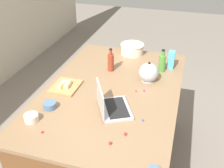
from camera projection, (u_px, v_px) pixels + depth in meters
ground_plane at (112, 162)px, 2.79m from camera, size 12.00×12.00×0.00m
island_counter at (112, 129)px, 2.55m from camera, size 1.79×1.15×0.90m
laptop at (110, 105)px, 2.03m from camera, size 0.38×0.35×0.22m
mixing_bowl_large at (132, 49)px, 2.94m from camera, size 0.26×0.26×0.11m
bottle_soy at (111, 62)px, 2.58m from camera, size 0.06×0.06×0.23m
bottle_olive at (162, 63)px, 2.56m from camera, size 0.07×0.07×0.23m
kettle at (149, 73)px, 2.42m from camera, size 0.21×0.18×0.20m
cutting_board at (66, 87)px, 2.34m from camera, size 0.27×0.23×0.02m
butter_stick_left at (68, 84)px, 2.32m from camera, size 0.11×0.05×0.04m
butter_stick_right at (62, 85)px, 2.32m from camera, size 0.11×0.05×0.04m
ramekin_small at (50, 105)px, 2.07m from camera, size 0.10×0.10×0.05m
ramekin_wide at (31, 118)px, 1.93m from camera, size 0.10×0.10×0.05m
candy_bag at (171, 60)px, 2.64m from camera, size 0.09×0.06×0.17m
candy_0 at (136, 91)px, 2.28m from camera, size 0.01×0.01×0.01m
candy_1 at (125, 134)px, 1.81m from camera, size 0.02×0.02×0.02m
candy_2 at (42, 132)px, 1.83m from camera, size 0.02×0.02×0.02m
candy_3 at (143, 120)px, 1.94m from camera, size 0.02×0.02×0.02m
candy_4 at (110, 143)px, 1.73m from camera, size 0.02×0.02×0.02m
candy_5 at (144, 90)px, 2.29m from camera, size 0.02×0.02×0.02m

